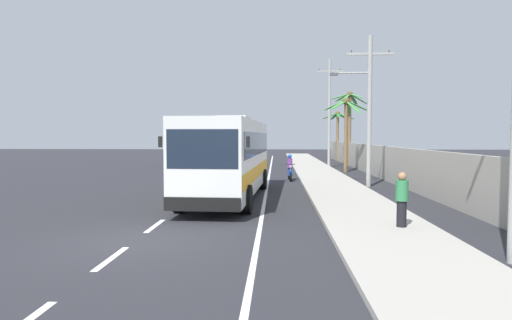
# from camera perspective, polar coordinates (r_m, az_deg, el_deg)

# --- Properties ---
(ground_plane) EXTENTS (160.00, 160.00, 0.00)m
(ground_plane) POSITION_cam_1_polar(r_m,az_deg,el_deg) (12.42, -15.17, -9.92)
(ground_plane) COLOR #28282D
(sidewalk_kerb) EXTENTS (3.20, 90.00, 0.14)m
(sidewalk_kerb) POSITION_cam_1_polar(r_m,az_deg,el_deg) (21.90, 10.66, -4.04)
(sidewalk_kerb) COLOR #A8A399
(sidewalk_kerb) RESTS_ON ground
(lane_markings) EXTENTS (3.39, 71.57, 0.01)m
(lane_markings) POSITION_cam_1_polar(r_m,az_deg,el_deg) (26.64, -1.23, -2.86)
(lane_markings) COLOR white
(lane_markings) RESTS_ON ground
(boundary_wall) EXTENTS (0.24, 60.00, 2.13)m
(boundary_wall) POSITION_cam_1_polar(r_m,az_deg,el_deg) (26.48, 17.63, -0.74)
(boundary_wall) COLOR #9E998E
(boundary_wall) RESTS_ON ground
(coach_bus_foreground) EXTENTS (3.37, 11.59, 3.69)m
(coach_bus_foreground) POSITION_cam_1_polar(r_m,az_deg,el_deg) (19.94, -3.37, 0.64)
(coach_bus_foreground) COLOR silver
(coach_bus_foreground) RESTS_ON ground
(coach_bus_far_lane) EXTENTS (3.32, 12.02, 3.81)m
(coach_bus_far_lane) POSITION_cam_1_polar(r_m,az_deg,el_deg) (41.85, -4.74, 2.01)
(coach_bus_far_lane) COLOR #2366A8
(coach_bus_far_lane) RESTS_ON ground
(motorcycle_beside_bus) EXTENTS (0.56, 1.96, 1.63)m
(motorcycle_beside_bus) POSITION_cam_1_polar(r_m,az_deg,el_deg) (27.89, 4.34, -1.25)
(motorcycle_beside_bus) COLOR black
(motorcycle_beside_bus) RESTS_ON ground
(pedestrian_near_kerb) EXTENTS (0.36, 0.36, 1.59)m
(pedestrian_near_kerb) POSITION_cam_1_polar(r_m,az_deg,el_deg) (13.63, 18.08, -4.66)
(pedestrian_near_kerb) COLOR black
(pedestrian_near_kerb) RESTS_ON sidewalk_kerb
(utility_pole_mid) EXTENTS (3.39, 0.24, 8.13)m
(utility_pole_mid) POSITION_cam_1_polar(r_m,az_deg,el_deg) (25.01, 14.08, 6.74)
(utility_pole_mid) COLOR #9E9E99
(utility_pole_mid) RESTS_ON ground
(utility_pole_far) EXTENTS (2.23, 0.24, 9.36)m
(utility_pole_far) POSITION_cam_1_polar(r_m,az_deg,el_deg) (39.41, 9.32, 6.16)
(utility_pole_far) COLOR #9E9E99
(utility_pole_far) RESTS_ON ground
(palm_nearest) EXTENTS (3.60, 3.85, 5.48)m
(palm_nearest) POSITION_cam_1_polar(r_m,az_deg,el_deg) (50.20, 10.38, 4.57)
(palm_nearest) COLOR brown
(palm_nearest) RESTS_ON ground
(palm_second) EXTENTS (3.75, 3.48, 6.87)m
(palm_second) POSITION_cam_1_polar(r_m,az_deg,el_deg) (42.47, 11.81, 5.84)
(palm_second) COLOR brown
(palm_second) RESTS_ON ground
(palm_third) EXTENTS (3.64, 3.70, 5.65)m
(palm_third) POSITION_cam_1_polar(r_m,az_deg,el_deg) (34.72, 11.42, 5.39)
(palm_third) COLOR brown
(palm_third) RESTS_ON ground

